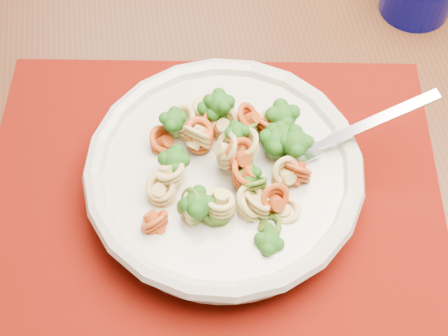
{
  "coord_description": "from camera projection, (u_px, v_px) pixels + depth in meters",
  "views": [
    {
      "loc": [
        -0.15,
        -0.73,
        1.28
      ],
      "look_at": [
        -0.12,
        -0.42,
        0.78
      ],
      "focal_mm": 50.0,
      "sensor_mm": 36.0,
      "label": 1
    }
  ],
  "objects": [
    {
      "name": "pasta_bowl",
      "position": [
        224.0,
        173.0,
        0.6
      ],
      "size": [
        0.27,
        0.27,
        0.05
      ],
      "color": "beige",
      "rests_on": "placemat"
    },
    {
      "name": "fork",
      "position": [
        305.0,
        152.0,
        0.6
      ],
      "size": [
        0.18,
        0.06,
        0.08
      ],
      "primitive_type": null,
      "rotation": [
        0.0,
        -0.35,
        0.2
      ],
      "color": "silver",
      "rests_on": "pasta_bowl"
    },
    {
      "name": "placemat",
      "position": [
        212.0,
        198.0,
        0.63
      ],
      "size": [
        0.49,
        0.4,
        0.0
      ],
      "primitive_type": "cube",
      "rotation": [
        0.0,
        0.0,
        -0.1
      ],
      "color": "#661004",
      "rests_on": "dining_table"
    },
    {
      "name": "pasta_broccoli_heap",
      "position": [
        224.0,
        165.0,
        0.59
      ],
      "size": [
        0.23,
        0.23,
        0.06
      ],
      "primitive_type": null,
      "color": "#EED776",
      "rests_on": "pasta_bowl"
    },
    {
      "name": "dining_table",
      "position": [
        162.0,
        190.0,
        0.74
      ],
      "size": [
        1.5,
        1.03,
        0.73
      ],
      "rotation": [
        0.0,
        0.0,
        0.07
      ],
      "color": "#482914",
      "rests_on": "ground"
    }
  ]
}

